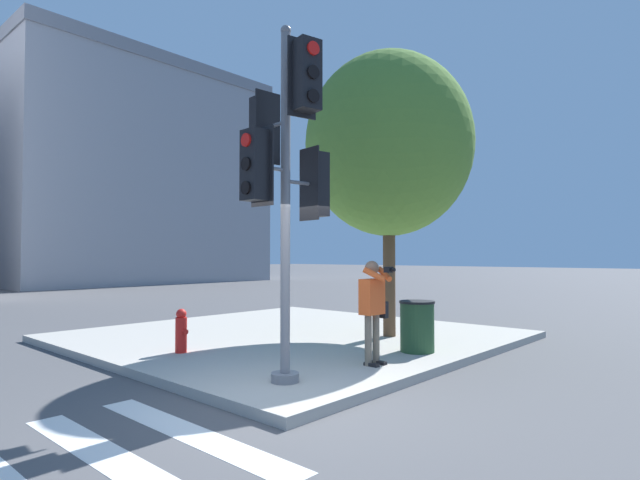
# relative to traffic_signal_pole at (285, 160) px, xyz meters

# --- Properties ---
(ground_plane) EXTENTS (160.00, 160.00, 0.00)m
(ground_plane) POSITION_rel_traffic_signal_pole_xyz_m (-0.49, -0.56, -3.10)
(ground_plane) COLOR #4C4C4F
(sidewalk_corner) EXTENTS (8.00, 8.00, 0.14)m
(sidewalk_corner) POSITION_rel_traffic_signal_pole_xyz_m (3.01, 2.94, -3.03)
(sidewalk_corner) COLOR #ADA89E
(sidewalk_corner) RESTS_ON ground_plane
(traffic_signal_pole) EXTENTS (1.38, 1.38, 4.80)m
(traffic_signal_pole) POSITION_rel_traffic_signal_pole_xyz_m (0.00, 0.00, 0.00)
(traffic_signal_pole) COLOR slate
(traffic_signal_pole) RESTS_ON sidewalk_corner
(person_photographer) EXTENTS (0.58, 0.54, 1.59)m
(person_photographer) POSITION_rel_traffic_signal_pole_xyz_m (1.66, -0.24, -2.01)
(person_photographer) COLOR black
(person_photographer) RESTS_ON sidewalk_corner
(street_tree) EXTENTS (3.51, 3.51, 5.96)m
(street_tree) POSITION_rel_traffic_signal_pole_xyz_m (4.10, 1.13, 1.06)
(street_tree) COLOR brown
(street_tree) RESTS_ON sidewalk_corner
(fire_hydrant) EXTENTS (0.20, 0.26, 0.75)m
(fire_hydrant) POSITION_rel_traffic_signal_pole_xyz_m (0.20, 2.80, -2.58)
(fire_hydrant) COLOR red
(fire_hydrant) RESTS_ON sidewalk_corner
(trash_bin) EXTENTS (0.62, 0.62, 0.88)m
(trash_bin) POSITION_rel_traffic_signal_pole_xyz_m (3.01, -0.19, -2.51)
(trash_bin) COLOR #234728
(trash_bin) RESTS_ON sidewalk_corner
(building_right) EXTENTS (17.20, 8.24, 14.86)m
(building_right) POSITION_rel_traffic_signal_pole_xyz_m (12.45, 27.49, 4.35)
(building_right) COLOR gray
(building_right) RESTS_ON ground_plane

